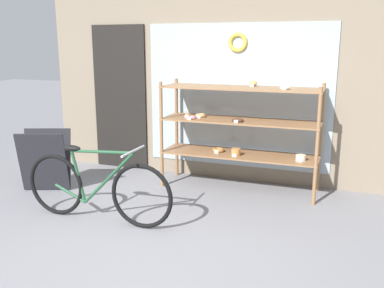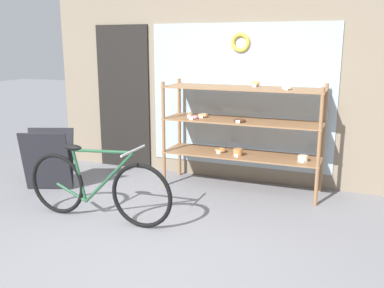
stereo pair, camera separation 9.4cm
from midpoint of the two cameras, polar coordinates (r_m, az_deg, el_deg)
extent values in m
plane|color=gray|center=(3.88, -7.95, -15.20)|extent=(30.00, 30.00, 0.00)
cube|color=gray|center=(5.82, 3.81, 10.25)|extent=(5.23, 0.08, 3.07)
cube|color=#A3B7C1|center=(5.75, 5.53, 6.33)|extent=(2.50, 0.02, 1.90)
cube|color=black|center=(6.44, -9.98, 6.03)|extent=(0.84, 0.03, 2.10)
torus|color=gold|center=(5.69, 5.64, 13.32)|extent=(0.26, 0.06, 0.26)
cylinder|color=#8E6642|center=(5.52, -4.59, 1.18)|extent=(0.04, 0.04, 1.37)
cylinder|color=#8E6642|center=(5.04, 15.83, -0.47)|extent=(0.04, 0.04, 1.37)
cylinder|color=#8E6642|center=(5.98, -2.52, 2.15)|extent=(0.04, 0.04, 1.37)
cylinder|color=#8E6642|center=(5.54, 16.28, 0.72)|extent=(0.04, 0.04, 1.37)
cube|color=#8E6642|center=(5.49, 5.81, -1.37)|extent=(1.98, 0.56, 0.02)
cube|color=#8E6642|center=(5.40, 5.92, 3.11)|extent=(1.98, 0.56, 0.02)
cube|color=#8E6642|center=(5.34, 6.02, 7.45)|extent=(1.98, 0.56, 0.02)
ellipsoid|color=tan|center=(5.47, 7.64, 8.02)|extent=(0.11, 0.09, 0.07)
cube|color=white|center=(5.41, 7.49, 7.76)|extent=(0.05, 0.00, 0.04)
cylinder|color=beige|center=(5.28, 13.80, -1.79)|extent=(0.12, 0.12, 0.07)
cube|color=white|center=(5.22, 13.70, -2.17)|extent=(0.05, 0.00, 0.04)
torus|color=pink|center=(5.45, -0.64, 3.55)|extent=(0.13, 0.13, 0.03)
cube|color=white|center=(5.38, -0.91, 3.44)|extent=(0.05, 0.00, 0.04)
torus|color=tan|center=(5.58, 0.67, 3.83)|extent=(0.14, 0.14, 0.04)
cube|color=white|center=(5.51, 0.40, 3.66)|extent=(0.05, 0.00, 0.04)
ellipsoid|color=brown|center=(5.58, -1.00, 3.91)|extent=(0.09, 0.07, 0.06)
cube|color=white|center=(5.53, -1.19, 3.71)|extent=(0.05, 0.00, 0.04)
cylinder|color=#C67F42|center=(5.38, 5.36, -1.07)|extent=(0.12, 0.12, 0.09)
cube|color=white|center=(5.33, 5.17, -1.52)|extent=(0.05, 0.00, 0.04)
torus|color=#4C2D1E|center=(5.27, 5.59, 3.16)|extent=(0.15, 0.15, 0.03)
cube|color=white|center=(5.20, 5.36, 3.02)|extent=(0.05, 0.00, 0.04)
torus|color=beige|center=(5.18, 11.77, 7.34)|extent=(0.12, 0.12, 0.03)
cube|color=white|center=(5.11, 11.65, 7.29)|extent=(0.05, 0.00, 0.04)
torus|color=#B27A42|center=(5.56, 3.05, -0.81)|extent=(0.15, 0.15, 0.05)
cube|color=white|center=(5.48, 2.78, -1.07)|extent=(0.05, 0.00, 0.04)
torus|color=black|center=(4.92, -18.22, -5.17)|extent=(0.68, 0.04, 0.68)
torus|color=black|center=(4.37, -7.37, -6.92)|extent=(0.68, 0.04, 0.68)
cylinder|color=#235133|center=(4.50, -11.69, -4.53)|extent=(0.62, 0.03, 0.62)
cylinder|color=#235133|center=(4.46, -12.57, -1.03)|extent=(0.73, 0.03, 0.07)
cylinder|color=#235133|center=(4.70, -15.46, -4.22)|extent=(0.16, 0.03, 0.56)
cylinder|color=#235133|center=(4.83, -16.45, -6.32)|extent=(0.38, 0.03, 0.18)
ellipsoid|color=black|center=(4.66, -16.34, -0.51)|extent=(0.22, 0.09, 0.06)
cylinder|color=#B2B2B7|center=(4.27, -8.48, -0.94)|extent=(0.02, 0.46, 0.02)
cube|color=#232328|center=(5.66, -19.72, -2.35)|extent=(0.62, 0.40, 0.77)
cube|color=#232328|center=(5.82, -19.16, -1.87)|extent=(0.62, 0.40, 0.77)
camera|label=1|loc=(0.05, -90.63, -0.15)|focal=40.00mm
camera|label=2|loc=(0.05, 89.37, 0.15)|focal=40.00mm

